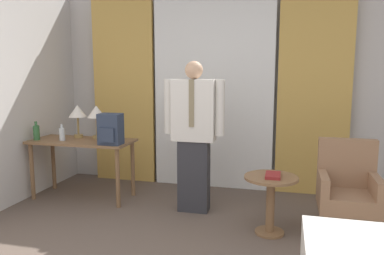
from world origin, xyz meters
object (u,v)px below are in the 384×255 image
(bottle_by_lamp, at_px, (62,134))
(armchair, at_px, (347,199))
(backpack, at_px, (110,129))
(person, at_px, (194,132))
(table_lamp_left, at_px, (78,113))
(book, at_px, (273,175))
(side_table, at_px, (271,195))
(bottle_near_edge, at_px, (36,132))
(desk, at_px, (82,148))
(table_lamp_right, at_px, (96,113))

(bottle_by_lamp, xyz_separation_m, armchair, (3.28, -0.21, -0.48))
(backpack, distance_m, person, 0.98)
(table_lamp_left, xyz_separation_m, book, (2.48, -0.67, -0.46))
(backpack, bearing_deg, side_table, -10.50)
(armchair, xyz_separation_m, book, (-0.71, -0.23, 0.26))
(backpack, xyz_separation_m, person, (0.98, 0.07, -0.00))
(person, bearing_deg, armchair, -6.75)
(bottle_near_edge, xyz_separation_m, armchair, (3.61, -0.16, -0.49))
(desk, height_order, bottle_by_lamp, bottle_by_lamp)
(bottle_near_edge, bearing_deg, side_table, -7.49)
(person, xyz_separation_m, book, (0.89, -0.42, -0.32))
(person, relative_size, armchair, 1.86)
(desk, height_order, backpack, backpack)
(table_lamp_left, distance_m, armchair, 3.30)
(bottle_by_lamp, height_order, armchair, bottle_by_lamp)
(person, height_order, book, person)
(desk, xyz_separation_m, backpack, (0.48, -0.16, 0.28))
(side_table, bearing_deg, person, 154.70)
(side_table, distance_m, book, 0.20)
(backpack, height_order, book, backpack)
(table_lamp_left, height_order, armchair, table_lamp_left)
(armchair, bearing_deg, desk, 174.67)
(bottle_near_edge, distance_m, bottle_by_lamp, 0.33)
(table_lamp_right, bearing_deg, book, -16.80)
(bottle_near_edge, bearing_deg, table_lamp_left, 33.80)
(bottle_near_edge, height_order, book, bottle_near_edge)
(table_lamp_right, relative_size, bottle_near_edge, 1.81)
(desk, bearing_deg, table_lamp_right, 48.22)
(backpack, height_order, side_table, backpack)
(book, bearing_deg, table_lamp_right, 163.20)
(bottle_near_edge, xyz_separation_m, bottle_by_lamp, (0.33, 0.05, -0.01))
(table_lamp_left, bearing_deg, desk, -48.22)
(table_lamp_left, relative_size, bottle_by_lamp, 2.10)
(table_lamp_left, xyz_separation_m, backpack, (0.61, -0.31, -0.14))
(backpack, xyz_separation_m, book, (1.87, -0.36, -0.32))
(desk, xyz_separation_m, table_lamp_right, (0.13, 0.15, 0.43))
(table_lamp_left, xyz_separation_m, side_table, (2.46, -0.66, -0.66))
(desk, bearing_deg, bottle_near_edge, -166.70)
(armchair, bearing_deg, bottle_by_lamp, 176.42)
(table_lamp_left, relative_size, person, 0.25)
(backpack, bearing_deg, armchair, -2.69)
(table_lamp_right, height_order, person, person)
(bottle_by_lamp, height_order, side_table, bottle_by_lamp)
(desk, xyz_separation_m, book, (2.34, -0.52, -0.04))
(table_lamp_left, relative_size, bottle_near_edge, 1.81)
(desk, xyz_separation_m, bottle_by_lamp, (-0.22, -0.08, 0.19))
(armchair, bearing_deg, bottle_near_edge, 177.52)
(backpack, distance_m, side_table, 1.96)
(desk, height_order, bottle_near_edge, bottle_near_edge)
(person, height_order, armchair, person)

